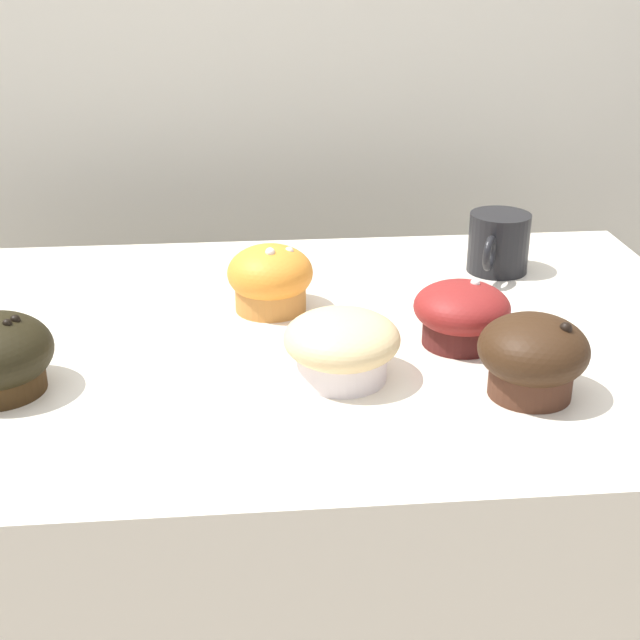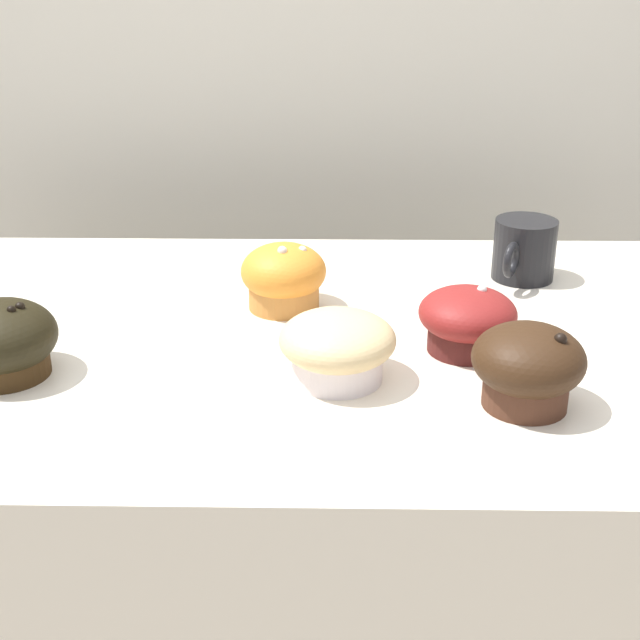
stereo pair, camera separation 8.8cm
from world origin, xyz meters
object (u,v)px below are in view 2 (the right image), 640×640
Objects in this scene: coffee_cup at (524,248)px; muffin_back_right at (467,320)px; muffin_front_center at (337,346)px; muffin_back_left at (528,366)px; muffin_front_left at (279,277)px; muffin_front_right at (1,341)px.

muffin_back_right is at bearing -114.98° from coffee_cup.
muffin_front_center is 1.10× the size of muffin_back_left.
coffee_cup is at bearing 18.36° from muffin_front_left.
muffin_back_right reaches higher than muffin_front_center.
muffin_front_left is (-0.20, 0.11, 0.00)m from muffin_back_right.
muffin_front_left is at bearing 110.30° from muffin_front_center.
muffin_front_left is (-0.24, 0.23, -0.00)m from muffin_back_left.
muffin_back_left is 0.33m from muffin_front_left.
muffin_back_right is (-0.04, 0.12, -0.01)m from muffin_back_left.
muffin_front_left is at bearing -161.64° from coffee_cup.
muffin_back_left is 0.94× the size of muffin_front_right.
muffin_front_center is 0.33m from muffin_front_right.
muffin_front_left reaches higher than coffee_cup.
muffin_back_left reaches higher than coffee_cup.
muffin_back_right is 0.23m from coffee_cup.
muffin_back_left reaches higher than muffin_back_right.
muffin_front_right is at bearing -153.78° from coffee_cup.
muffin_front_left is 0.31m from coffee_cup.
muffin_front_center is 1.04× the size of muffin_front_right.
muffin_front_left reaches higher than muffin_front_right.
muffin_back_left is 0.94× the size of coffee_cup.
muffin_front_center is 0.15m from muffin_back_right.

